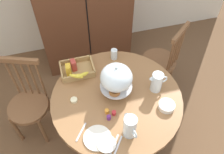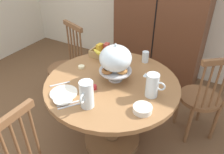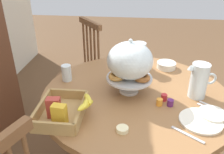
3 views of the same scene
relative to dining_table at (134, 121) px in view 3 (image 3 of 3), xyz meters
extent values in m
cylinder|color=olive|center=(0.00, 0.00, 0.20)|extent=(1.16, 1.16, 0.04)
cylinder|color=brown|center=(0.00, 0.00, -0.13)|extent=(0.14, 0.14, 0.63)
cylinder|color=brown|center=(0.68, 0.56, -0.07)|extent=(0.40, 0.40, 0.04)
cylinder|color=brown|center=(0.70, 0.75, -0.29)|extent=(0.04, 0.04, 0.45)
cylinder|color=brown|center=(0.49, 0.58, -0.29)|extent=(0.04, 0.04, 0.45)
cylinder|color=brown|center=(0.88, 0.54, -0.29)|extent=(0.04, 0.04, 0.45)
cylinder|color=brown|center=(0.66, 0.36, -0.29)|extent=(0.04, 0.04, 0.45)
cylinder|color=brown|center=(0.89, 0.52, 0.17)|extent=(0.02, 0.02, 0.48)
cylinder|color=brown|center=(0.84, 0.48, 0.17)|extent=(0.02, 0.02, 0.48)
cylinder|color=brown|center=(0.78, 0.43, 0.17)|extent=(0.02, 0.02, 0.48)
cylinder|color=brown|center=(0.73, 0.39, 0.17)|extent=(0.02, 0.02, 0.48)
cylinder|color=brown|center=(0.68, 0.34, 0.17)|extent=(0.02, 0.02, 0.48)
cube|color=brown|center=(0.78, 0.43, 0.43)|extent=(0.30, 0.25, 0.05)
cylinder|color=silver|center=(0.01, 0.04, 0.23)|extent=(0.12, 0.12, 0.02)
cylinder|color=silver|center=(0.01, 0.04, 0.27)|extent=(0.03, 0.03, 0.09)
cylinder|color=silver|center=(0.01, 0.04, 0.32)|extent=(0.28, 0.28, 0.01)
torus|color=#B27033|center=(0.08, 0.03, 0.34)|extent=(0.10, 0.10, 0.03)
torus|color=#D19347|center=(-0.02, 0.12, 0.34)|extent=(0.10, 0.10, 0.03)
torus|color=#935628|center=(-0.03, -0.03, 0.34)|extent=(0.10, 0.10, 0.03)
ellipsoid|color=silver|center=(0.01, 0.04, 0.43)|extent=(0.27, 0.27, 0.22)
sphere|color=silver|center=(0.01, 0.04, 0.55)|extent=(0.02, 0.02, 0.02)
cylinder|color=silver|center=(0.00, -0.36, 0.33)|extent=(0.10, 0.10, 0.21)
cylinder|color=orange|center=(0.00, -0.36, 0.30)|extent=(0.09, 0.09, 0.14)
cone|color=silver|center=(-0.01, -0.30, 0.42)|extent=(0.04, 0.04, 0.03)
torus|color=silver|center=(0.01, -0.43, 0.34)|extent=(0.03, 0.08, 0.07)
cylinder|color=silver|center=(0.36, -0.01, 0.32)|extent=(0.10, 0.10, 0.19)
cylinder|color=white|center=(0.36, -0.01, 0.29)|extent=(0.09, 0.09, 0.13)
cone|color=silver|center=(0.30, -0.01, 0.40)|extent=(0.04, 0.04, 0.03)
torus|color=silver|center=(0.43, 0.00, 0.33)|extent=(0.07, 0.02, 0.07)
cube|color=tan|center=(-0.28, 0.39, 0.23)|extent=(0.30, 0.22, 0.01)
cube|color=tan|center=(-0.28, 0.28, 0.26)|extent=(0.30, 0.02, 0.07)
cube|color=tan|center=(-0.28, 0.50, 0.26)|extent=(0.30, 0.02, 0.07)
cube|color=tan|center=(-0.43, 0.39, 0.26)|extent=(0.02, 0.22, 0.07)
cube|color=tan|center=(-0.13, 0.39, 0.26)|extent=(0.02, 0.22, 0.07)
cube|color=gold|center=(-0.36, 0.37, 0.29)|extent=(0.05, 0.07, 0.11)
cube|color=#B23D33|center=(-0.30, 0.42, 0.29)|extent=(0.05, 0.07, 0.11)
ellipsoid|color=yellow|center=(-0.31, 0.25, 0.32)|extent=(0.14, 0.08, 0.05)
ellipsoid|color=yellow|center=(-0.28, 0.25, 0.32)|extent=(0.13, 0.03, 0.05)
ellipsoid|color=yellow|center=(-0.25, 0.25, 0.32)|extent=(0.14, 0.08, 0.05)
cylinder|color=white|center=(-0.25, -0.34, 0.23)|extent=(0.22, 0.22, 0.01)
cylinder|color=white|center=(-0.20, -0.41, 0.24)|extent=(0.15, 0.15, 0.01)
cylinder|color=white|center=(0.38, -0.22, 0.24)|extent=(0.14, 0.14, 0.04)
cylinder|color=silver|center=(0.11, 0.47, 0.28)|extent=(0.06, 0.06, 0.11)
cylinder|color=beige|center=(-0.37, 0.06, 0.23)|extent=(0.06, 0.06, 0.02)
cylinder|color=#B7282D|center=(-0.07, -0.16, 0.24)|extent=(0.04, 0.04, 0.04)
cylinder|color=orange|center=(-0.12, -0.13, 0.24)|extent=(0.04, 0.04, 0.04)
cylinder|color=#5B2366|center=(-0.12, -0.19, 0.24)|extent=(0.04, 0.04, 0.04)
cube|color=silver|center=(-0.14, -0.42, 0.22)|extent=(0.11, 0.14, 0.01)
cube|color=silver|center=(-0.12, -0.44, 0.22)|extent=(0.11, 0.14, 0.01)
cube|color=silver|center=(-0.37, -0.25, 0.22)|extent=(0.11, 0.14, 0.01)
camera|label=1|loc=(-0.36, -1.15, 1.93)|focal=37.98mm
camera|label=2|loc=(0.79, -1.39, 1.32)|focal=36.03mm
camera|label=3|loc=(-1.28, 0.01, 1.00)|focal=38.31mm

